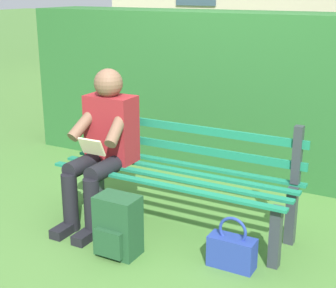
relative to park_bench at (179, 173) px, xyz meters
name	(u,v)px	position (x,y,z in m)	size (l,w,h in m)	color
ground	(174,227)	(0.00, 0.07, -0.43)	(60.00, 60.00, 0.00)	#477533
park_bench	(179,173)	(0.00, 0.00, 0.00)	(1.83, 0.53, 0.86)	#2D3338
person_seated	(103,143)	(0.57, 0.17, 0.20)	(0.44, 0.73, 1.17)	maroon
hedge_backdrop	(243,89)	(0.05, -1.43, 0.38)	(4.48, 0.75, 1.61)	#265B28
backpack	(118,226)	(0.15, 0.60, -0.22)	(0.29, 0.27, 0.42)	#1E4728
handbag	(232,251)	(-0.59, 0.39, -0.31)	(0.31, 0.14, 0.36)	navy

